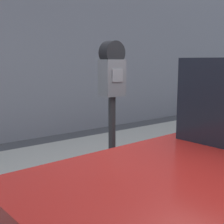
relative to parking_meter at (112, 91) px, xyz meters
name	(u,v)px	position (x,y,z in m)	size (l,w,h in m)	color
sidewalk	(72,175)	(0.28, 1.20, -1.18)	(24.00, 2.80, 0.12)	#ADAAA3
parking_meter	(112,91)	(0.00, 0.00, 0.00)	(0.20, 0.15, 1.55)	#2D2D30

